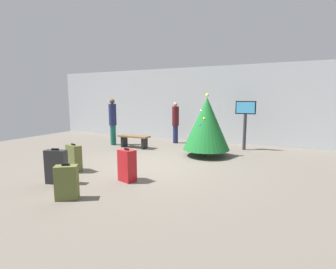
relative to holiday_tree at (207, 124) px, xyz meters
name	(u,v)px	position (x,y,z in m)	size (l,w,h in m)	color
ground_plane	(152,165)	(-1.07, -1.78, -1.08)	(16.00, 16.00, 0.00)	#665E54
back_wall	(203,104)	(-1.07, 2.85, 0.54)	(16.00, 0.20, 3.25)	#B7BCC1
holiday_tree	(207,124)	(0.00, 0.00, 0.00)	(1.53, 1.53, 2.06)	#4C3319
flight_info_kiosk	(245,117)	(0.98, 1.58, 0.13)	(0.72, 0.12, 1.80)	#333338
waiting_bench	(134,139)	(-2.93, 0.14, -0.73)	(1.24, 0.44, 0.48)	brown
traveller_0	(176,121)	(-1.91, 1.79, -0.15)	(0.31, 0.31, 1.74)	#1E234C
traveller_1	(113,120)	(-4.04, 0.29, -0.08)	(0.38, 0.38, 1.88)	#19594C
suitcase_0	(56,167)	(-2.21, -4.11, -0.70)	(0.51, 0.31, 0.81)	#232326
suitcase_1	(74,158)	(-2.60, -3.21, -0.73)	(0.51, 0.33, 0.74)	#59602D
suitcase_2	(127,165)	(-0.88, -3.27, -0.71)	(0.44, 0.37, 0.78)	#B2191E
suitcase_3	(67,182)	(-1.30, -4.66, -0.75)	(0.47, 0.42, 0.70)	#59602D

